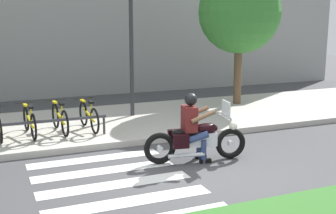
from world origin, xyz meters
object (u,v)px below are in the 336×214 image
at_px(motorcycle, 196,140).
at_px(street_lamp, 131,39).
at_px(bicycle_1, 30,121).
at_px(bicycle_2, 60,118).
at_px(bike_rack, 48,123).
at_px(tree_near_rack, 240,12).
at_px(rider, 193,122).
at_px(bicycle_3, 89,116).

xyz_separation_m(motorcycle, street_lamp, (-0.03, 4.14, 1.92)).
bearing_deg(bicycle_1, bicycle_2, -0.04).
distance_m(motorcycle, bike_rack, 3.57).
relative_size(bike_rack, tree_near_rack, 0.61).
bearing_deg(rider, motorcycle, -11.80).
xyz_separation_m(motorcycle, bicycle_2, (-2.33, 2.91, 0.05)).
distance_m(bike_rack, tree_near_rack, 7.32).
xyz_separation_m(motorcycle, rider, (-0.08, 0.02, 0.37)).
height_order(bicycle_1, bicycle_2, bicycle_2).
xyz_separation_m(bicycle_2, bicycle_3, (0.72, 0.00, -0.01)).
distance_m(motorcycle, bicycle_2, 3.72).
distance_m(motorcycle, tree_near_rack, 6.50).
bearing_deg(rider, bicycle_1, 135.79).
bearing_deg(street_lamp, bicycle_2, -151.69).
distance_m(bicycle_2, tree_near_rack, 6.87).
height_order(motorcycle, bicycle_2, motorcycle).
relative_size(bicycle_1, bicycle_2, 1.01).
height_order(bike_rack, street_lamp, street_lamp).
height_order(bicycle_2, street_lamp, street_lamp).
height_order(motorcycle, bicycle_1, motorcycle).
height_order(motorcycle, street_lamp, street_lamp).
height_order(bicycle_3, bike_rack, bicycle_3).
distance_m(rider, bicycle_3, 3.29).
bearing_deg(motorcycle, bicycle_3, 118.90).
xyz_separation_m(rider, bicycle_1, (-2.97, 2.89, -0.33)).
bearing_deg(bicycle_1, rider, -44.21).
bearing_deg(motorcycle, bike_rack, 138.79).
relative_size(bicycle_3, bike_rack, 0.58).
bearing_deg(bicycle_3, bike_rack, -152.90).
bearing_deg(rider, bicycle_3, 117.88).
relative_size(bicycle_1, tree_near_rack, 0.37).
relative_size(bicycle_3, tree_near_rack, 0.36).
height_order(rider, bicycle_2, rider).
xyz_separation_m(bicycle_2, bike_rack, (-0.36, -0.55, 0.04)).
distance_m(rider, bicycle_2, 3.68).
bearing_deg(bicycle_3, tree_near_rack, 16.84).
bearing_deg(bicycle_2, bicycle_3, 0.01).
height_order(motorcycle, tree_near_rack, tree_near_rack).
height_order(motorcycle, bike_rack, motorcycle).
height_order(bicycle_1, bike_rack, bicycle_1).
bearing_deg(motorcycle, tree_near_rack, 50.11).
xyz_separation_m(bicycle_1, tree_near_rack, (6.84, 1.63, 2.66)).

